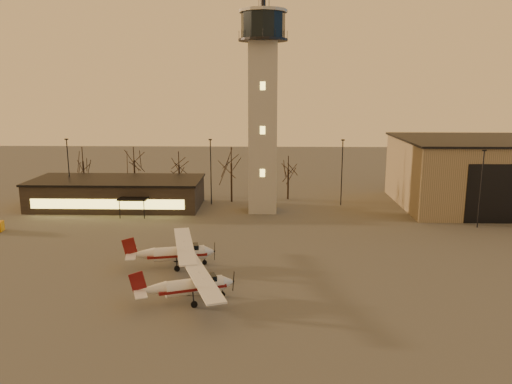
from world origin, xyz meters
TOP-DOWN VIEW (x-y plane):
  - ground at (0.00, 0.00)m, footprint 220.00×220.00m
  - control_tower at (0.00, 30.00)m, footprint 6.80×6.80m
  - hangar at (36.00, 33.98)m, footprint 30.60×20.60m
  - terminal at (-21.99, 31.98)m, footprint 25.40×12.20m
  - light_poles at (0.50, 31.00)m, footprint 58.50×12.25m
  - tree_row at (-13.70, 39.16)m, footprint 37.20×9.20m
  - cessna_front at (-5.21, -1.53)m, footprint 9.42×11.50m
  - cessna_rear at (-7.96, 6.71)m, footprint 9.70×12.17m

SIDE VIEW (x-z plane):
  - ground at x=0.00m, z-range 0.00..0.00m
  - cessna_front at x=-5.21m, z-range -0.51..2.72m
  - cessna_rear at x=-7.96m, z-range -0.53..2.82m
  - terminal at x=-21.99m, z-range 0.01..4.31m
  - hangar at x=36.00m, z-range 0.00..10.30m
  - light_poles at x=0.50m, z-range 0.34..10.48m
  - tree_row at x=-13.70m, z-range 1.54..10.34m
  - control_tower at x=0.00m, z-range 0.03..32.63m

